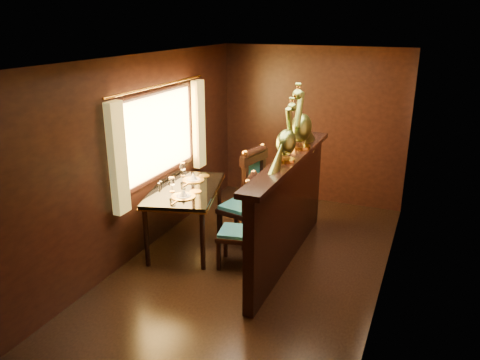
# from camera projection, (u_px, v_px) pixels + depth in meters

# --- Properties ---
(ground) EXTENTS (5.00, 5.00, 0.00)m
(ground) POSITION_uv_depth(u_px,v_px,m) (254.00, 266.00, 5.78)
(ground) COLOR black
(ground) RESTS_ON ground
(room_shell) EXTENTS (3.04, 5.04, 2.52)m
(room_shell) POSITION_uv_depth(u_px,v_px,m) (249.00, 141.00, 5.30)
(room_shell) COLOR black
(room_shell) RESTS_ON ground
(partition) EXTENTS (0.26, 2.70, 1.36)m
(partition) POSITION_uv_depth(u_px,v_px,m) (288.00, 208.00, 5.68)
(partition) COLOR black
(partition) RESTS_ON ground
(dining_table) EXTENTS (1.18, 1.55, 1.01)m
(dining_table) POSITION_uv_depth(u_px,v_px,m) (185.00, 193.00, 6.09)
(dining_table) COLOR black
(dining_table) RESTS_ON ground
(chair_left) EXTENTS (0.50, 0.52, 1.19)m
(chair_left) POSITION_uv_depth(u_px,v_px,m) (245.00, 219.00, 5.59)
(chair_left) COLOR black
(chair_left) RESTS_ON ground
(chair_right) EXTENTS (0.58, 0.60, 1.37)m
(chair_right) POSITION_uv_depth(u_px,v_px,m) (248.00, 194.00, 6.13)
(chair_right) COLOR black
(chair_right) RESTS_ON ground
(peacock_left) EXTENTS (0.22, 0.59, 0.70)m
(peacock_left) POSITION_uv_depth(u_px,v_px,m) (286.00, 131.00, 5.18)
(peacock_left) COLOR #1B5235
(peacock_left) RESTS_ON partition
(peacock_right) EXTENTS (0.26, 0.70, 0.84)m
(peacock_right) POSITION_uv_depth(u_px,v_px,m) (302.00, 115.00, 5.68)
(peacock_right) COLOR #1B5235
(peacock_right) RESTS_ON partition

